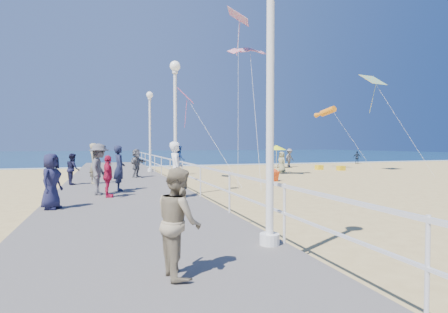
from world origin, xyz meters
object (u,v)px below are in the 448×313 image
object	(u,v)px
woman_holding_toddler	(176,170)
beach_umbrella	(276,148)
spectator_2	(99,169)
beach_walker_b	(357,157)
spectator_3	(108,176)
beach_walker_c	(282,162)
spectator_1	(179,222)
beach_walker_a	(290,158)
spectator_7	(73,169)
beach_chair_left	(341,168)
toddler_held	(179,159)
box_kite	(272,176)
beach_chair_right	(319,167)
lamp_post_mid	(175,110)
spectator_5	(136,163)
spectator_4	(51,181)
spectator_6	(95,163)
lamp_post_near	(270,63)
lamp_post_far	(150,123)
spectator_0	(119,168)

from	to	relation	value
woman_holding_toddler	beach_umbrella	distance (m)	21.88
spectator_2	beach_walker_b	xyz separation A→B (m)	(27.22, 19.32, -0.60)
spectator_3	beach_walker_c	bearing A→B (deg)	-45.02
spectator_3	spectator_1	bearing A→B (deg)	-170.81
beach_walker_c	beach_walker_a	bearing A→B (deg)	135.01
spectator_7	beach_chair_left	size ratio (longest dim) A/B	2.57
spectator_2	spectator_3	size ratio (longest dim) A/B	1.28
toddler_held	beach_umbrella	xyz separation A→B (m)	(12.75, 17.52, 0.20)
spectator_3	box_kite	world-z (taller)	spectator_3
toddler_held	beach_umbrella	world-z (taller)	toddler_held
box_kite	beach_chair_right	xyz separation A→B (m)	(8.19, 7.32, -0.10)
lamp_post_mid	woman_holding_toddler	distance (m)	3.75
spectator_1	beach_umbrella	xyz separation A→B (m)	(14.20, 24.70, 0.76)
woman_holding_toddler	beach_walker_c	size ratio (longest dim) A/B	1.16
lamp_post_mid	spectator_5	distance (m)	5.67
spectator_5	beach_chair_right	world-z (taller)	spectator_5
spectator_4	spectator_7	xyz separation A→B (m)	(0.03, 6.31, -0.07)
spectator_6	box_kite	xyz separation A→B (m)	(9.96, 1.69, -1.03)
lamp_post_near	beach_umbrella	bearing A→B (deg)	62.52
spectator_2	beach_walker_c	xyz separation A→B (m)	(13.22, 11.01, -0.50)
woman_holding_toddler	box_kite	bearing A→B (deg)	-40.45
spectator_2	spectator_4	distance (m)	2.81
lamp_post_far	spectator_4	world-z (taller)	lamp_post_far
toddler_held	spectator_4	bearing A→B (deg)	111.44
woman_holding_toddler	spectator_5	world-z (taller)	woman_holding_toddler
lamp_post_mid	beach_walker_b	size ratio (longest dim) A/B	3.68
woman_holding_toddler	spectator_4	xyz separation A→B (m)	(-3.71, -0.99, -0.17)
spectator_1	beach_walker_a	world-z (taller)	spectator_1
beach_chair_right	spectator_1	bearing A→B (deg)	-127.90
spectator_1	spectator_7	xyz separation A→B (m)	(-2.37, 12.34, -0.04)
lamp_post_mid	beach_walker_b	bearing A→B (deg)	36.57
spectator_0	spectator_6	xyz separation A→B (m)	(-0.98, 2.99, 0.05)
beach_umbrella	woman_holding_toddler	bearing A→B (deg)	-126.12
spectator_4	beach_chair_left	size ratio (longest dim) A/B	2.84
spectator_5	beach_umbrella	size ratio (longest dim) A/B	0.73
spectator_6	beach_walker_b	bearing A→B (deg)	-35.61
lamp_post_near	lamp_post_far	bearing A→B (deg)	90.00
lamp_post_near	box_kite	xyz separation A→B (m)	(6.68, 13.21, -3.36)
lamp_post_mid	beach_chair_left	bearing A→B (deg)	32.14
beach_walker_a	spectator_7	bearing A→B (deg)	-170.24
beach_chair_right	box_kite	bearing A→B (deg)	-138.20
lamp_post_mid	spectator_5	xyz separation A→B (m)	(-1.22, 4.95, -2.48)
spectator_6	box_kite	bearing A→B (deg)	-55.28
spectator_6	beach_chair_left	xyz separation A→B (m)	(19.32, 7.56, -1.13)
beach_umbrella	spectator_2	bearing A→B (deg)	-133.63
spectator_4	beach_umbrella	size ratio (longest dim) A/B	0.73
spectator_7	beach_walker_c	bearing A→B (deg)	-76.27
lamp_post_far	beach_walker_a	world-z (taller)	lamp_post_far
lamp_post_mid	beach_chair_right	xyz separation A→B (m)	(14.87, 11.53, -3.46)
lamp_post_near	toddler_held	xyz separation A→B (m)	(-0.39, 6.24, -1.95)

